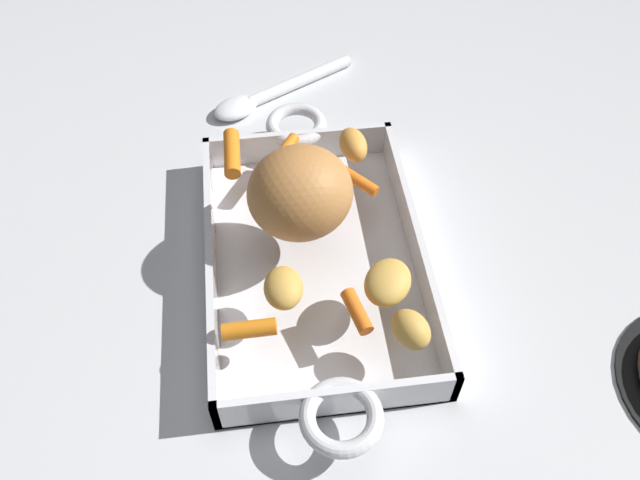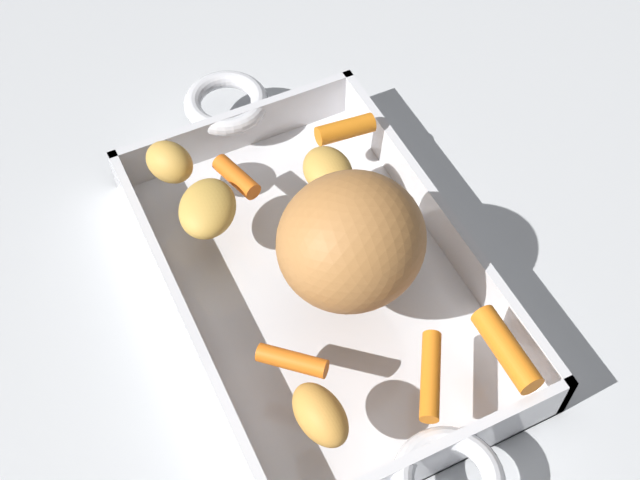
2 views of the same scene
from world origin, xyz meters
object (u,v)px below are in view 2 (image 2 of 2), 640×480
at_px(baby_carrot_northwest, 431,376).
at_px(baby_carrot_center_right, 292,361).
at_px(baby_carrot_short, 345,129).
at_px(pork_roast, 351,241).
at_px(baby_carrot_long, 236,177).
at_px(potato_corner, 207,208).
at_px(potato_halved, 169,162).
at_px(potato_golden_large, 320,415).
at_px(roasting_dish, 320,278).
at_px(potato_near_roast, 328,171).
at_px(baby_carrot_northeast, 507,349).

bearing_deg(baby_carrot_northwest, baby_carrot_center_right, -122.84).
xyz_separation_m(baby_carrot_short, baby_carrot_center_right, (0.19, -0.14, -0.00)).
distance_m(pork_roast, baby_carrot_long, 0.14).
height_order(baby_carrot_short, baby_carrot_center_right, baby_carrot_short).
height_order(baby_carrot_center_right, potato_corner, potato_corner).
bearing_deg(potato_halved, baby_carrot_short, 80.97).
relative_size(pork_roast, potato_halved, 2.58).
relative_size(baby_carrot_short, potato_golden_large, 1.03).
relative_size(baby_carrot_short, potato_halved, 1.19).
relative_size(baby_carrot_short, baby_carrot_long, 1.10).
distance_m(roasting_dish, pork_roast, 0.09).
relative_size(baby_carrot_center_right, baby_carrot_long, 1.10).
distance_m(potato_halved, potato_corner, 0.06).
bearing_deg(baby_carrot_short, roasting_dish, -35.56).
bearing_deg(potato_golden_large, baby_carrot_short, 149.48).
distance_m(roasting_dish, potato_corner, 0.11).
xyz_separation_m(baby_carrot_long, potato_near_roast, (0.03, 0.07, 0.01)).
bearing_deg(roasting_dish, pork_roast, 23.21).
bearing_deg(potato_halved, baby_carrot_center_right, 4.45).
distance_m(pork_roast, potato_corner, 0.13).
distance_m(baby_carrot_long, potato_halved, 0.06).
relative_size(baby_carrot_northwest, baby_carrot_long, 1.41).
bearing_deg(baby_carrot_long, pork_roast, 18.15).
height_order(baby_carrot_northwest, potato_halved, potato_halved).
bearing_deg(baby_carrot_long, potato_golden_large, -8.04).
height_order(baby_carrot_northeast, potato_near_roast, potato_near_roast).
xyz_separation_m(baby_carrot_short, baby_carrot_long, (0.01, -0.11, -0.00)).
bearing_deg(baby_carrot_long, baby_carrot_short, 94.13).
xyz_separation_m(baby_carrot_short, baby_carrot_northeast, (0.25, 0.01, 0.00)).
height_order(baby_carrot_northwest, potato_golden_large, potato_golden_large).
bearing_deg(pork_roast, baby_carrot_center_right, -55.38).
bearing_deg(potato_golden_large, pork_roast, 143.56).
bearing_deg(baby_carrot_short, pork_roast, -25.62).
bearing_deg(roasting_dish, baby_carrot_northwest, 10.23).
relative_size(potato_golden_large, potato_halved, 1.16).
relative_size(roasting_dish, baby_carrot_short, 9.09).
height_order(baby_carrot_long, potato_near_roast, potato_near_roast).
distance_m(pork_roast, potato_golden_large, 0.13).
bearing_deg(baby_carrot_northwest, potato_corner, -156.54).
relative_size(baby_carrot_center_right, potato_corner, 0.89).
distance_m(baby_carrot_northwest, potato_golden_large, 0.09).
xyz_separation_m(baby_carrot_center_right, potato_corner, (-0.15, -0.01, 0.01)).
xyz_separation_m(baby_carrot_short, potato_near_roast, (0.04, -0.04, 0.01)).
bearing_deg(baby_carrot_short, potato_golden_large, -30.52).
bearing_deg(roasting_dish, potato_near_roast, 149.35).
relative_size(baby_carrot_northeast, potato_corner, 1.15).
xyz_separation_m(baby_carrot_center_right, potato_golden_large, (0.05, -0.00, 0.01)).
relative_size(baby_carrot_center_right, potato_golden_large, 1.02).
bearing_deg(potato_near_roast, potato_golden_large, -27.55).
bearing_deg(pork_roast, potato_near_roast, 163.67).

